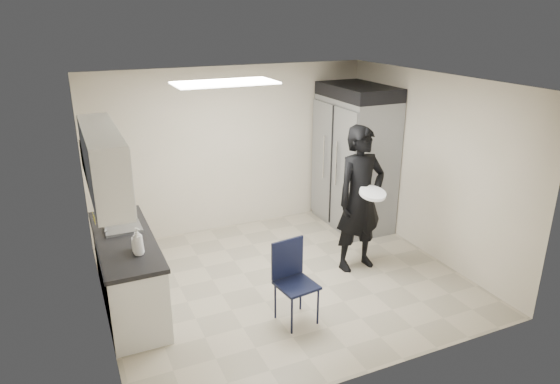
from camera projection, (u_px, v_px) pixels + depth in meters
name	position (u px, v px, depth m)	size (l,w,h in m)	color
floor	(285.00, 280.00, 6.64)	(4.50, 4.50, 0.00)	tan
ceiling	(285.00, 82.00, 5.75)	(4.50, 4.50, 0.00)	silver
back_wall	(232.00, 149.00, 7.91)	(4.50, 4.50, 0.00)	beige
left_wall	(94.00, 216.00, 5.33)	(4.00, 4.00, 0.00)	beige
right_wall	(429.00, 166.00, 7.06)	(4.00, 4.00, 0.00)	beige
ceiling_panel	(225.00, 83.00, 5.87)	(1.20, 0.60, 0.02)	white
lower_counter	(128.00, 274.00, 5.91)	(0.60, 1.90, 0.86)	silver
countertop	(124.00, 239.00, 5.75)	(0.64, 1.95, 0.05)	black
sink	(123.00, 232.00, 5.98)	(0.42, 0.40, 0.14)	gray
faucet	(104.00, 223.00, 5.85)	(0.02, 0.02, 0.24)	silver
upper_cabinets	(103.00, 162.00, 5.39)	(0.35, 1.80, 0.75)	silver
towel_dispenser	(90.00, 155.00, 6.42)	(0.22, 0.30, 0.35)	black
notice_sticker_left	(95.00, 220.00, 5.44)	(0.00, 0.12, 0.07)	yellow
notice_sticker_right	(93.00, 217.00, 5.63)	(0.00, 0.12, 0.07)	yellow
commercial_fridge	(355.00, 163.00, 8.08)	(0.80, 1.35, 2.10)	gray
fridge_compressor	(358.00, 91.00, 7.68)	(0.80, 1.35, 0.20)	black
folding_chair	(297.00, 285.00, 5.60)	(0.41, 0.41, 0.93)	black
man_tuxedo	(360.00, 199.00, 6.66)	(0.73, 0.49, 2.00)	black
bucket_lid	(373.00, 193.00, 6.39)	(0.35, 0.35, 0.04)	silver
soap_bottle_a	(138.00, 241.00, 5.29)	(0.12, 0.12, 0.31)	white
soap_bottle_b	(136.00, 241.00, 5.42)	(0.09, 0.09, 0.21)	#B3B1BD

